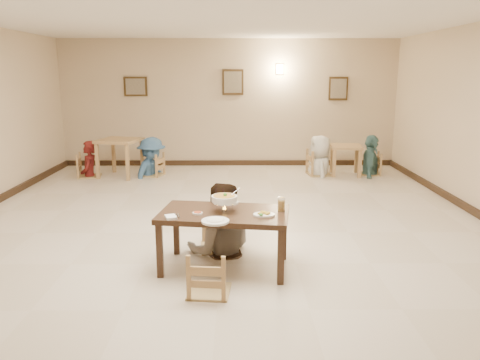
{
  "coord_description": "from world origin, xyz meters",
  "views": [
    {
      "loc": [
        0.2,
        -6.3,
        2.21
      ],
      "look_at": [
        0.23,
        -0.75,
        0.94
      ],
      "focal_mm": 35.0,
      "sensor_mm": 36.0,
      "label": 1
    }
  ],
  "objects_px": {
    "bg_diner_b": "(151,137)",
    "bg_diner_c": "(321,135)",
    "bg_table_left": "(120,146)",
    "bg_diner_a": "(87,141)",
    "curry_warmer": "(224,199)",
    "main_table": "(224,218)",
    "chair_near": "(209,252)",
    "bg_table_right": "(346,151)",
    "bg_diner_d": "(372,135)",
    "chair_far": "(219,211)",
    "main_diner": "(220,183)",
    "bg_chair_lr": "(151,154)",
    "drink_glass": "(281,205)",
    "bg_chair_rr": "(371,154)",
    "bg_chair_rl": "(320,151)",
    "bg_chair_ll": "(88,155)"
  },
  "relations": [
    {
      "from": "bg_diner_b",
      "to": "bg_diner_c",
      "type": "distance_m",
      "value": 3.7
    },
    {
      "from": "bg_table_left",
      "to": "bg_diner_a",
      "type": "distance_m",
      "value": 0.68
    },
    {
      "from": "curry_warmer",
      "to": "bg_diner_a",
      "type": "distance_m",
      "value": 5.78
    },
    {
      "from": "main_table",
      "to": "chair_near",
      "type": "relative_size",
      "value": 1.72
    },
    {
      "from": "chair_near",
      "to": "bg_table_right",
      "type": "relative_size",
      "value": 1.22
    },
    {
      "from": "bg_diner_d",
      "to": "chair_far",
      "type": "bearing_deg",
      "value": 160.8
    },
    {
      "from": "main_diner",
      "to": "bg_chair_lr",
      "type": "xyz_separation_m",
      "value": [
        -1.67,
        4.51,
        -0.42
      ]
    },
    {
      "from": "bg_table_left",
      "to": "bg_diner_d",
      "type": "relative_size",
      "value": 0.56
    },
    {
      "from": "drink_glass",
      "to": "bg_chair_rr",
      "type": "distance_m",
      "value": 5.67
    },
    {
      "from": "bg_chair_rr",
      "to": "bg_diner_d",
      "type": "bearing_deg",
      "value": -128.47
    },
    {
      "from": "chair_far",
      "to": "main_table",
      "type": "bearing_deg",
      "value": -87.97
    },
    {
      "from": "chair_near",
      "to": "bg_table_left",
      "type": "xyz_separation_m",
      "value": [
        -2.26,
        5.59,
        0.23
      ]
    },
    {
      "from": "chair_far",
      "to": "bg_table_right",
      "type": "bearing_deg",
      "value": 53.51
    },
    {
      "from": "curry_warmer",
      "to": "bg_chair_lr",
      "type": "bearing_deg",
      "value": 109.02
    },
    {
      "from": "bg_chair_lr",
      "to": "main_table",
      "type": "bearing_deg",
      "value": 36.47
    },
    {
      "from": "bg_chair_rr",
      "to": "bg_diner_a",
      "type": "height_order",
      "value": "bg_diner_a"
    },
    {
      "from": "bg_table_right",
      "to": "bg_diner_c",
      "type": "bearing_deg",
      "value": 178.1
    },
    {
      "from": "main_table",
      "to": "chair_near",
      "type": "bearing_deg",
      "value": -94.77
    },
    {
      "from": "bg_chair_rl",
      "to": "bg_diner_b",
      "type": "relative_size",
      "value": 0.62
    },
    {
      "from": "curry_warmer",
      "to": "bg_diner_a",
      "type": "xyz_separation_m",
      "value": [
        -3.07,
        4.89,
        -0.04
      ]
    },
    {
      "from": "bg_chair_ll",
      "to": "bg_chair_rr",
      "type": "height_order",
      "value": "bg_chair_ll"
    },
    {
      "from": "drink_glass",
      "to": "bg_chair_ll",
      "type": "bearing_deg",
      "value": 127.3
    },
    {
      "from": "bg_chair_ll",
      "to": "bg_diner_b",
      "type": "distance_m",
      "value": 1.39
    },
    {
      "from": "bg_diner_d",
      "to": "drink_glass",
      "type": "bearing_deg",
      "value": 170.45
    },
    {
      "from": "main_table",
      "to": "bg_diner_d",
      "type": "distance_m",
      "value": 5.99
    },
    {
      "from": "bg_chair_lr",
      "to": "bg_diner_d",
      "type": "xyz_separation_m",
      "value": [
        4.84,
        0.09,
        0.41
      ]
    },
    {
      "from": "main_diner",
      "to": "bg_diner_b",
      "type": "bearing_deg",
      "value": -73.49
    },
    {
      "from": "main_table",
      "to": "bg_chair_ll",
      "type": "relative_size",
      "value": 1.57
    },
    {
      "from": "bg_table_right",
      "to": "bg_diner_c",
      "type": "height_order",
      "value": "bg_diner_c"
    },
    {
      "from": "bg_table_left",
      "to": "bg_diner_c",
      "type": "distance_m",
      "value": 4.38
    },
    {
      "from": "main_diner",
      "to": "curry_warmer",
      "type": "distance_m",
      "value": 0.52
    },
    {
      "from": "main_diner",
      "to": "bg_chair_lr",
      "type": "relative_size",
      "value": 1.89
    },
    {
      "from": "main_diner",
      "to": "drink_glass",
      "type": "xyz_separation_m",
      "value": [
        0.71,
        -0.49,
        -0.14
      ]
    },
    {
      "from": "bg_chair_ll",
      "to": "bg_chair_rl",
      "type": "bearing_deg",
      "value": -97.46
    },
    {
      "from": "bg_table_right",
      "to": "bg_chair_rr",
      "type": "relative_size",
      "value": 0.8
    },
    {
      "from": "main_table",
      "to": "drink_glass",
      "type": "bearing_deg",
      "value": 9.64
    },
    {
      "from": "main_table",
      "to": "bg_chair_rl",
      "type": "height_order",
      "value": "bg_chair_rl"
    },
    {
      "from": "bg_diner_b",
      "to": "bg_table_right",
      "type": "bearing_deg",
      "value": -66.81
    },
    {
      "from": "bg_diner_d",
      "to": "bg_diner_a",
      "type": "bearing_deg",
      "value": 108.28
    },
    {
      "from": "chair_far",
      "to": "bg_chair_lr",
      "type": "xyz_separation_m",
      "value": [
        -1.64,
        4.4,
        -0.02
      ]
    },
    {
      "from": "curry_warmer",
      "to": "drink_glass",
      "type": "relative_size",
      "value": 2.0
    },
    {
      "from": "main_diner",
      "to": "bg_chair_ll",
      "type": "relative_size",
      "value": 1.82
    },
    {
      "from": "bg_chair_rr",
      "to": "drink_glass",
      "type": "bearing_deg",
      "value": -19.28
    },
    {
      "from": "chair_far",
      "to": "main_diner",
      "type": "bearing_deg",
      "value": -84.18
    },
    {
      "from": "bg_diner_a",
      "to": "main_diner",
      "type": "bearing_deg",
      "value": 27.74
    },
    {
      "from": "chair_far",
      "to": "bg_diner_a",
      "type": "relative_size",
      "value": 0.63
    },
    {
      "from": "bg_chair_rr",
      "to": "bg_diner_a",
      "type": "distance_m",
      "value": 6.19
    },
    {
      "from": "chair_near",
      "to": "bg_diner_d",
      "type": "bearing_deg",
      "value": -114.34
    },
    {
      "from": "curry_warmer",
      "to": "bg_diner_d",
      "type": "height_order",
      "value": "bg_diner_d"
    },
    {
      "from": "main_diner",
      "to": "bg_diner_b",
      "type": "distance_m",
      "value": 4.81
    }
  ]
}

